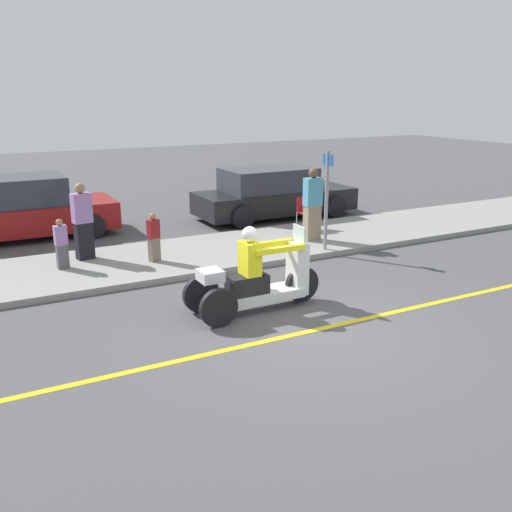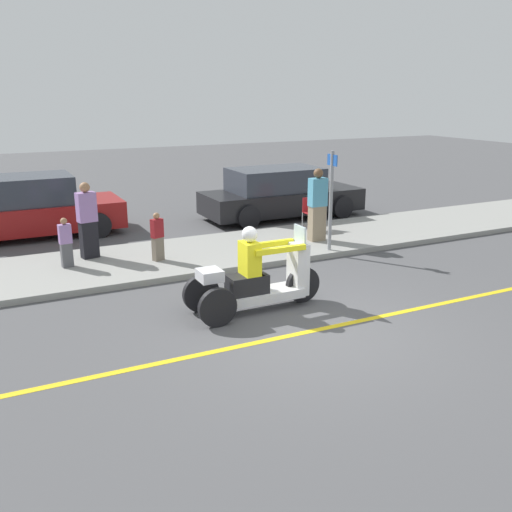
% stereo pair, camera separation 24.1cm
% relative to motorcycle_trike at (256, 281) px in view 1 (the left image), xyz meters
% --- Properties ---
extents(ground_plane, '(60.00, 60.00, 0.00)m').
position_rel_motorcycle_trike_xyz_m(ground_plane, '(0.43, -1.17, -0.52)').
color(ground_plane, '#4C4C4F').
extents(lane_stripe, '(24.00, 0.12, 0.01)m').
position_rel_motorcycle_trike_xyz_m(lane_stripe, '(-0.00, -1.17, -0.51)').
color(lane_stripe, gold).
rests_on(lane_stripe, ground).
extents(sidewalk_strip, '(28.00, 2.80, 0.12)m').
position_rel_motorcycle_trike_xyz_m(sidewalk_strip, '(0.43, 3.43, -0.46)').
color(sidewalk_strip, gray).
rests_on(sidewalk_strip, ground).
extents(motorcycle_trike, '(2.38, 0.81, 1.46)m').
position_rel_motorcycle_trike_xyz_m(motorcycle_trike, '(0.00, 0.00, 0.00)').
color(motorcycle_trike, black).
rests_on(motorcycle_trike, ground).
extents(spectator_near_curb, '(0.26, 0.17, 1.01)m').
position_rel_motorcycle_trike_xyz_m(spectator_near_curb, '(-2.50, 3.55, 0.09)').
color(spectator_near_curb, '#515156').
rests_on(spectator_near_curb, sidewalk_strip).
extents(spectator_by_tree, '(0.41, 0.25, 1.71)m').
position_rel_motorcycle_trike_xyz_m(spectator_by_tree, '(3.16, 3.12, 0.43)').
color(spectator_by_tree, gray).
rests_on(spectator_by_tree, sidewalk_strip).
extents(spectator_far_back, '(0.42, 0.30, 1.62)m').
position_rel_motorcycle_trike_xyz_m(spectator_far_back, '(-1.96, 4.04, 0.38)').
color(spectator_far_back, black).
rests_on(spectator_far_back, sidewalk_strip).
extents(spectator_with_child, '(0.28, 0.22, 1.02)m').
position_rel_motorcycle_trike_xyz_m(spectator_with_child, '(-0.72, 3.18, 0.10)').
color(spectator_with_child, '#726656').
rests_on(spectator_with_child, sidewalk_strip).
extents(folding_chair_set_back, '(0.49, 0.49, 0.82)m').
position_rel_motorcycle_trike_xyz_m(folding_chair_set_back, '(3.65, 4.11, 0.11)').
color(folding_chair_set_back, '#A5A8AD').
rests_on(folding_chair_set_back, sidewalk_strip).
extents(parked_car_lot_left, '(4.31, 2.01, 1.54)m').
position_rel_motorcycle_trike_xyz_m(parked_car_lot_left, '(-2.82, 7.07, 0.20)').
color(parked_car_lot_left, maroon).
rests_on(parked_car_lot_left, ground).
extents(parked_car_lot_far, '(4.64, 1.97, 1.44)m').
position_rel_motorcycle_trike_xyz_m(parked_car_lot_far, '(3.87, 6.26, 0.17)').
color(parked_car_lot_far, black).
rests_on(parked_car_lot_far, ground).
extents(street_sign, '(0.08, 0.36, 2.20)m').
position_rel_motorcycle_trike_xyz_m(street_sign, '(2.96, 2.28, 0.80)').
color(street_sign, gray).
rests_on(street_sign, sidewalk_strip).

